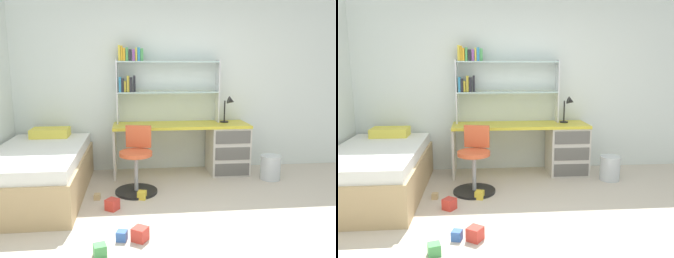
{
  "view_description": "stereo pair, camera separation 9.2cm",
  "coord_description": "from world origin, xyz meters",
  "views": [
    {
      "loc": [
        -0.67,
        -2.68,
        1.55
      ],
      "look_at": [
        -0.25,
        1.33,
        0.79
      ],
      "focal_mm": 36.36,
      "sensor_mm": 36.0,
      "label": 1
    },
    {
      "loc": [
        -0.58,
        -2.69,
        1.55
      ],
      "look_at": [
        -0.25,
        1.33,
        0.79
      ],
      "focal_mm": 36.36,
      "sensor_mm": 36.0,
      "label": 2
    }
  ],
  "objects": [
    {
      "name": "ground_plane",
      "position": [
        0.0,
        0.0,
        -0.01
      ],
      "size": [
        5.72,
        5.65,
        0.02
      ],
      "primitive_type": "cube",
      "color": "beige"
    },
    {
      "name": "room_shell",
      "position": [
        -1.19,
        1.19,
        1.31
      ],
      "size": [
        5.72,
        5.65,
        2.62
      ],
      "color": "silver",
      "rests_on": "ground_plane"
    },
    {
      "name": "desk",
      "position": [
        0.52,
        2.03,
        0.41
      ],
      "size": [
        1.91,
        0.55,
        0.73
      ],
      "color": "gold",
      "rests_on": "ground_plane"
    },
    {
      "name": "bookshelf_hutch",
      "position": [
        -0.39,
        2.19,
        1.4
      ],
      "size": [
        1.47,
        0.22,
        1.09
      ],
      "color": "silver",
      "rests_on": "desk"
    },
    {
      "name": "desk_lamp",
      "position": [
        0.72,
        2.06,
        0.99
      ],
      "size": [
        0.2,
        0.16,
        0.38
      ],
      "color": "black",
      "rests_on": "desk"
    },
    {
      "name": "swivel_chair",
      "position": [
        -0.64,
        1.36,
        0.33
      ],
      "size": [
        0.52,
        0.52,
        0.81
      ],
      "color": "black",
      "rests_on": "ground_plane"
    },
    {
      "name": "bed_platform",
      "position": [
        -1.8,
        1.37,
        0.29
      ],
      "size": [
        1.07,
        1.9,
        0.7
      ],
      "color": "tan",
      "rests_on": "ground_plane"
    },
    {
      "name": "waste_bin",
      "position": [
        1.21,
        1.65,
        0.17
      ],
      "size": [
        0.27,
        0.27,
        0.33
      ],
      "primitive_type": "cylinder",
      "color": "silver",
      "rests_on": "ground_plane"
    },
    {
      "name": "toy_block_natural_0",
      "position": [
        -1.1,
        1.16,
        0.04
      ],
      "size": [
        0.08,
        0.08,
        0.07
      ],
      "primitive_type": "cube",
      "rotation": [
        0.0,
        0.0,
        1.48
      ],
      "color": "tan",
      "rests_on": "ground_plane"
    },
    {
      "name": "toy_block_red_1",
      "position": [
        -0.91,
        0.85,
        0.06
      ],
      "size": [
        0.17,
        0.17,
        0.12
      ],
      "primitive_type": "cube",
      "rotation": [
        0.0,
        0.0,
        0.97
      ],
      "color": "red",
      "rests_on": "ground_plane"
    },
    {
      "name": "toy_block_green_2",
      "position": [
        -0.96,
        -0.07,
        0.05
      ],
      "size": [
        0.12,
        0.12,
        0.1
      ],
      "primitive_type": "cube",
      "rotation": [
        0.0,
        0.0,
        0.27
      ],
      "color": "#479E51",
      "rests_on": "ground_plane"
    },
    {
      "name": "toy_block_blue_3",
      "position": [
        -0.79,
        0.17,
        0.04
      ],
      "size": [
        0.11,
        0.11,
        0.09
      ],
      "primitive_type": "cube",
      "rotation": [
        0.0,
        0.0,
        1.32
      ],
      "color": "#3860B7",
      "rests_on": "ground_plane"
    },
    {
      "name": "toy_block_yellow_4",
      "position": [
        -0.58,
        1.12,
        0.05
      ],
      "size": [
        0.12,
        0.12,
        0.1
      ],
      "primitive_type": "cube",
      "rotation": [
        0.0,
        0.0,
        1.3
      ],
      "color": "gold",
      "rests_on": "ground_plane"
    },
    {
      "name": "toy_block_red_5",
      "position": [
        -0.63,
        0.15,
        0.06
      ],
      "size": [
        0.17,
        0.17,
        0.12
      ],
      "primitive_type": "cube",
      "rotation": [
        0.0,
        0.0,
        0.99
      ],
      "color": "red",
      "rests_on": "ground_plane"
    }
  ]
}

